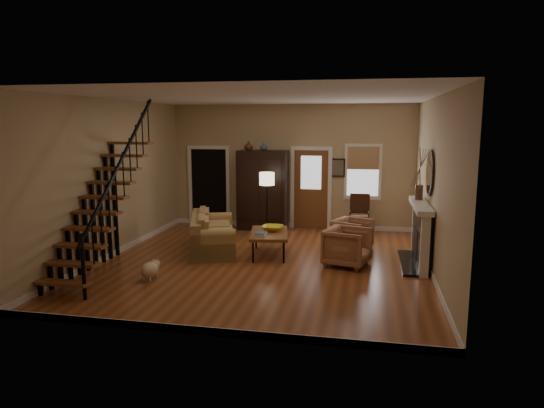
% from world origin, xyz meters
% --- Properties ---
extents(room, '(7.00, 7.33, 3.30)m').
position_xyz_m(room, '(-0.41, 1.76, 1.51)').
color(room, brown).
rests_on(room, ground).
extents(staircase, '(0.94, 2.80, 3.20)m').
position_xyz_m(staircase, '(-2.78, -1.30, 1.60)').
color(staircase, brown).
rests_on(staircase, ground).
extents(fireplace, '(0.33, 1.95, 2.30)m').
position_xyz_m(fireplace, '(3.13, 0.50, 0.74)').
color(fireplace, black).
rests_on(fireplace, ground).
extents(armoire, '(1.30, 0.60, 2.10)m').
position_xyz_m(armoire, '(-0.70, 3.15, 1.05)').
color(armoire, black).
rests_on(armoire, ground).
extents(vase_a, '(0.24, 0.24, 0.25)m').
position_xyz_m(vase_a, '(-1.05, 3.05, 2.22)').
color(vase_a, '#4C2619').
rests_on(vase_a, armoire).
extents(vase_b, '(0.20, 0.20, 0.21)m').
position_xyz_m(vase_b, '(-0.65, 3.05, 2.21)').
color(vase_b, '#334C60').
rests_on(vase_b, armoire).
extents(sofa, '(1.52, 2.28, 0.78)m').
position_xyz_m(sofa, '(-1.30, 0.72, 0.39)').
color(sofa, '#9C7D47').
rests_on(sofa, ground).
extents(coffee_table, '(1.00, 1.45, 0.51)m').
position_xyz_m(coffee_table, '(0.00, 0.57, 0.26)').
color(coffee_table, brown).
rests_on(coffee_table, ground).
extents(bowl, '(0.46, 0.46, 0.11)m').
position_xyz_m(bowl, '(0.05, 0.72, 0.57)').
color(bowl, gold).
rests_on(bowl, coffee_table).
extents(books, '(0.24, 0.33, 0.06)m').
position_xyz_m(books, '(-0.12, 0.27, 0.54)').
color(books, beige).
rests_on(books, coffee_table).
extents(armchair_left, '(1.02, 1.00, 0.76)m').
position_xyz_m(armchair_left, '(1.68, 0.14, 0.38)').
color(armchair_left, brown).
rests_on(armchair_left, ground).
extents(armchair_right, '(1.00, 0.99, 0.70)m').
position_xyz_m(armchair_right, '(1.73, 1.40, 0.35)').
color(armchair_right, brown).
rests_on(armchair_right, ground).
extents(floor_lamp, '(0.46, 0.46, 1.62)m').
position_xyz_m(floor_lamp, '(-0.39, 2.22, 0.81)').
color(floor_lamp, black).
rests_on(floor_lamp, ground).
extents(side_chair, '(0.54, 0.54, 1.02)m').
position_xyz_m(side_chair, '(1.85, 2.95, 0.51)').
color(side_chair, '#381D12').
rests_on(side_chair, ground).
extents(dog, '(0.30, 0.48, 0.34)m').
position_xyz_m(dog, '(-1.78, -1.48, 0.17)').
color(dog, beige).
rests_on(dog, ground).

